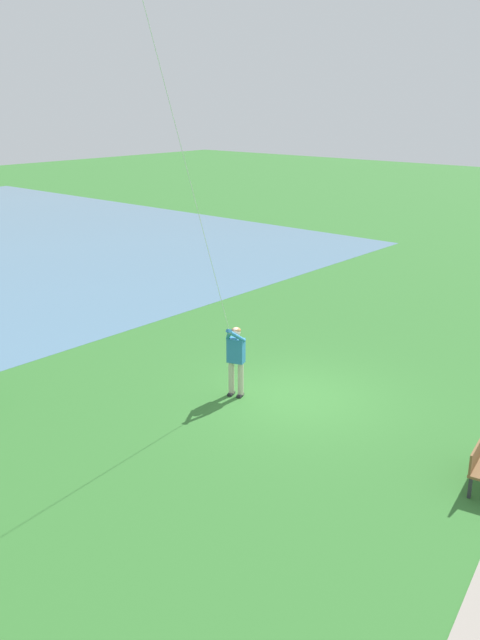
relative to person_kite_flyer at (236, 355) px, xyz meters
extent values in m
plane|color=#33702D|center=(-1.20, -0.91, -1.05)|extent=(120.00, 120.00, 0.00)
cube|color=#232328|center=(-0.11, -0.04, -1.02)|extent=(0.18, 0.26, 0.06)
cylinder|color=beige|center=(-0.11, -0.06, -0.60)|extent=(0.14, 0.14, 0.82)
cube|color=#232328|center=(0.11, 0.04, -1.02)|extent=(0.18, 0.26, 0.06)
cylinder|color=beige|center=(0.12, 0.02, -0.60)|extent=(0.14, 0.14, 0.82)
cube|color=teal|center=(0.01, -0.02, 0.11)|extent=(0.45, 0.34, 0.60)
sphere|color=beige|center=(0.01, -0.02, 0.57)|extent=(0.22, 0.22, 0.22)
ellipsoid|color=olive|center=(0.01, -0.04, 0.61)|extent=(0.28, 0.28, 0.13)
cylinder|color=teal|center=(-0.15, 0.16, 0.56)|extent=(0.19, 0.56, 0.43)
cylinder|color=teal|center=(0.02, 0.22, 0.56)|extent=(0.47, 0.44, 0.43)
sphere|color=beige|center=(-0.12, 0.34, 0.69)|extent=(0.10, 0.10, 0.10)
cylinder|color=silver|center=(-0.71, 2.09, 4.25)|extent=(1.21, 3.52, 7.13)
cube|color=brown|center=(-5.88, -0.10, -0.37)|extent=(0.28, 1.49, 0.40)
cube|color=#2D2D33|center=(-6.02, 0.56, -0.82)|extent=(0.07, 0.07, 0.45)
camera|label=1|loc=(-9.66, 11.09, 5.72)|focal=37.50mm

